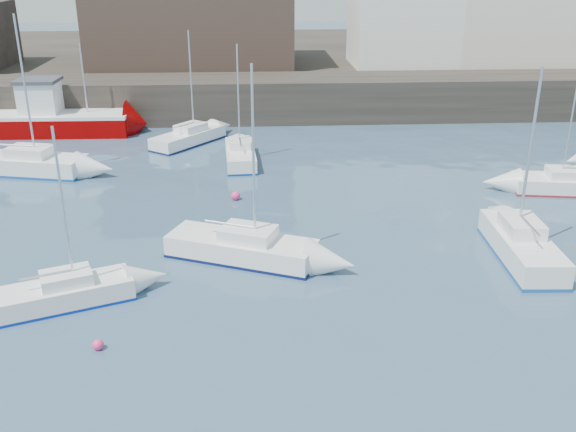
{
  "coord_description": "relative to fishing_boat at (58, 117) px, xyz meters",
  "views": [
    {
      "loc": [
        -1.38,
        -11.84,
        11.24
      ],
      "look_at": [
        0.0,
        12.0,
        1.5
      ],
      "focal_mm": 40.0,
      "sensor_mm": 36.0,
      "label": 1
    }
  ],
  "objects": [
    {
      "name": "quay_wall",
      "position": [
        14.38,
        3.5,
        0.35
      ],
      "size": [
        90.0,
        5.0,
        3.0
      ],
      "primitive_type": "cube",
      "color": "#28231E",
      "rests_on": "ground"
    },
    {
      "name": "land_strip",
      "position": [
        14.38,
        21.5,
        0.25
      ],
      "size": [
        90.0,
        32.0,
        2.8
      ],
      "primitive_type": "cube",
      "color": "#28231E",
      "rests_on": "ground"
    },
    {
      "name": "bldg_east_d",
      "position": [
        25.38,
        10.0,
        6.22
      ],
      "size": [
        11.14,
        11.14,
        8.95
      ],
      "color": "white",
      "rests_on": "land_strip"
    },
    {
      "name": "warehouse",
      "position": [
        8.38,
        11.5,
        5.47
      ],
      "size": [
        16.4,
        10.4,
        7.6
      ],
      "color": "#3D2D26",
      "rests_on": "land_strip"
    },
    {
      "name": "fishing_boat",
      "position": [
        0.0,
        0.0,
        0.0
      ],
      "size": [
        8.99,
        3.49,
        5.92
      ],
      "color": "#810000",
      "rests_on": "ground"
    },
    {
      "name": "sailboat_a",
      "position": [
        6.35,
        -23.52,
        -0.7
      ],
      "size": [
        5.06,
        3.22,
        6.28
      ],
      "color": "white",
      "rests_on": "ground"
    },
    {
      "name": "sailboat_b",
      "position": [
        12.53,
        -20.23,
        -0.64
      ],
      "size": [
        6.26,
        4.1,
        7.71
      ],
      "color": "white",
      "rests_on": "ground"
    },
    {
      "name": "sailboat_c",
      "position": [
        23.6,
        -20.8,
        -0.57
      ],
      "size": [
        2.08,
        5.75,
        7.47
      ],
      "color": "white",
      "rests_on": "ground"
    },
    {
      "name": "sailboat_d",
      "position": [
        29.2,
        -13.42,
        -0.7
      ],
      "size": [
        6.01,
        2.72,
        7.39
      ],
      "color": "white",
      "rests_on": "ground"
    },
    {
      "name": "sailboat_e",
      "position": [
        0.52,
        -8.67,
        -0.59
      ],
      "size": [
        6.91,
        3.54,
        8.5
      ],
      "color": "white",
      "rests_on": "ground"
    },
    {
      "name": "sailboat_f",
      "position": [
        12.3,
        -7.31,
        -0.68
      ],
      "size": [
        1.92,
        5.22,
        6.68
      ],
      "color": "white",
      "rests_on": "ground"
    },
    {
      "name": "sailboat_h",
      "position": [
        8.96,
        -3.2,
        -0.69
      ],
      "size": [
        4.72,
        5.37,
        7.01
      ],
      "color": "white",
      "rests_on": "ground"
    },
    {
      "name": "buoy_near",
      "position": [
        8.15,
        -26.33,
        -1.15
      ],
      "size": [
        0.34,
        0.34,
        0.34
      ],
      "primitive_type": "sphere",
      "color": "#FF347B",
      "rests_on": "ground"
    },
    {
      "name": "buoy_mid",
      "position": [
        23.93,
        -23.17,
        -1.15
      ],
      "size": [
        0.37,
        0.37,
        0.37
      ],
      "primitive_type": "sphere",
      "color": "#FF347B",
      "rests_on": "ground"
    },
    {
      "name": "buoy_far",
      "position": [
        12.13,
        -13.53,
        -1.15
      ],
      "size": [
        0.45,
        0.45,
        0.45
      ],
      "primitive_type": "sphere",
      "color": "#FF347B",
      "rests_on": "ground"
    }
  ]
}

